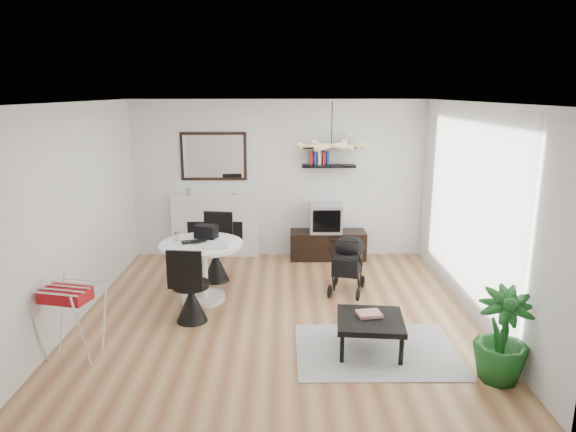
{
  "coord_description": "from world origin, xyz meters",
  "views": [
    {
      "loc": [
        0.1,
        -6.22,
        2.83
      ],
      "look_at": [
        0.15,
        0.4,
        1.21
      ],
      "focal_mm": 32.0,
      "sensor_mm": 36.0,
      "label": 1
    }
  ],
  "objects_px": {
    "stroller": "(348,266)",
    "tv_console": "(328,245)",
    "dining_table": "(202,263)",
    "coffee_table": "(370,322)",
    "crt_tv": "(326,218)",
    "potted_plant": "(502,336)",
    "fireplace": "(215,218)",
    "drying_rack": "(71,320)"
  },
  "relations": [
    {
      "from": "stroller",
      "to": "tv_console",
      "type": "bearing_deg",
      "value": 112.34
    },
    {
      "from": "dining_table",
      "to": "coffee_table",
      "type": "bearing_deg",
      "value": -34.44
    },
    {
      "from": "crt_tv",
      "to": "dining_table",
      "type": "relative_size",
      "value": 0.48
    },
    {
      "from": "stroller",
      "to": "coffee_table",
      "type": "distance_m",
      "value": 1.77
    },
    {
      "from": "tv_console",
      "to": "dining_table",
      "type": "distance_m",
      "value": 2.64
    },
    {
      "from": "tv_console",
      "to": "crt_tv",
      "type": "relative_size",
      "value": 2.37
    },
    {
      "from": "stroller",
      "to": "potted_plant",
      "type": "height_order",
      "value": "potted_plant"
    },
    {
      "from": "crt_tv",
      "to": "potted_plant",
      "type": "distance_m",
      "value": 4.13
    },
    {
      "from": "crt_tv",
      "to": "stroller",
      "type": "distance_m",
      "value": 1.54
    },
    {
      "from": "dining_table",
      "to": "stroller",
      "type": "relative_size",
      "value": 1.27
    },
    {
      "from": "dining_table",
      "to": "stroller",
      "type": "distance_m",
      "value": 2.08
    },
    {
      "from": "tv_console",
      "to": "potted_plant",
      "type": "bearing_deg",
      "value": -70.09
    },
    {
      "from": "fireplace",
      "to": "crt_tv",
      "type": "bearing_deg",
      "value": -4.88
    },
    {
      "from": "fireplace",
      "to": "coffee_table",
      "type": "relative_size",
      "value": 2.73
    },
    {
      "from": "fireplace",
      "to": "coffee_table",
      "type": "height_order",
      "value": "fireplace"
    },
    {
      "from": "dining_table",
      "to": "crt_tv",
      "type": "bearing_deg",
      "value": 44.84
    },
    {
      "from": "fireplace",
      "to": "drying_rack",
      "type": "relative_size",
      "value": 2.54
    },
    {
      "from": "crt_tv",
      "to": "coffee_table",
      "type": "distance_m",
      "value": 3.28
    },
    {
      "from": "fireplace",
      "to": "potted_plant",
      "type": "bearing_deg",
      "value": -50.22
    },
    {
      "from": "coffee_table",
      "to": "fireplace",
      "type": "bearing_deg",
      "value": 122.2
    },
    {
      "from": "fireplace",
      "to": "potted_plant",
      "type": "height_order",
      "value": "fireplace"
    },
    {
      "from": "fireplace",
      "to": "potted_plant",
      "type": "relative_size",
      "value": 2.26
    },
    {
      "from": "tv_console",
      "to": "dining_table",
      "type": "bearing_deg",
      "value": -135.81
    },
    {
      "from": "drying_rack",
      "to": "stroller",
      "type": "distance_m",
      "value": 3.73
    },
    {
      "from": "drying_rack",
      "to": "potted_plant",
      "type": "bearing_deg",
      "value": 7.65
    },
    {
      "from": "tv_console",
      "to": "drying_rack",
      "type": "distance_m",
      "value": 4.57
    },
    {
      "from": "stroller",
      "to": "potted_plant",
      "type": "distance_m",
      "value": 2.68
    },
    {
      "from": "stroller",
      "to": "coffee_table",
      "type": "bearing_deg",
      "value": -72.78
    },
    {
      "from": "dining_table",
      "to": "coffee_table",
      "type": "height_order",
      "value": "dining_table"
    },
    {
      "from": "dining_table",
      "to": "drying_rack",
      "type": "height_order",
      "value": "drying_rack"
    },
    {
      "from": "crt_tv",
      "to": "dining_table",
      "type": "bearing_deg",
      "value": -135.16
    },
    {
      "from": "potted_plant",
      "to": "stroller",
      "type": "bearing_deg",
      "value": 117.49
    },
    {
      "from": "coffee_table",
      "to": "potted_plant",
      "type": "bearing_deg",
      "value": -26.95
    },
    {
      "from": "dining_table",
      "to": "fireplace",
      "type": "bearing_deg",
      "value": 92.03
    },
    {
      "from": "tv_console",
      "to": "dining_table",
      "type": "xyz_separation_m",
      "value": [
        -1.88,
        -1.83,
        0.3
      ]
    },
    {
      "from": "tv_console",
      "to": "stroller",
      "type": "height_order",
      "value": "stroller"
    },
    {
      "from": "drying_rack",
      "to": "coffee_table",
      "type": "distance_m",
      "value": 3.24
    },
    {
      "from": "drying_rack",
      "to": "crt_tv",
      "type": "bearing_deg",
      "value": 62.24
    },
    {
      "from": "stroller",
      "to": "potted_plant",
      "type": "bearing_deg",
      "value": -46.44
    },
    {
      "from": "drying_rack",
      "to": "dining_table",
      "type": "bearing_deg",
      "value": 67.52
    },
    {
      "from": "drying_rack",
      "to": "stroller",
      "type": "bearing_deg",
      "value": 44.54
    },
    {
      "from": "potted_plant",
      "to": "drying_rack",
      "type": "bearing_deg",
      "value": 174.26
    }
  ]
}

